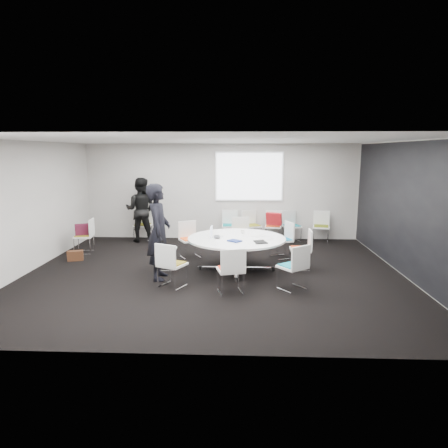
{
  "coord_description": "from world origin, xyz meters",
  "views": [
    {
      "loc": [
        0.57,
        -8.22,
        2.58
      ],
      "look_at": [
        0.2,
        0.4,
        1.0
      ],
      "focal_mm": 32.0,
      "sensor_mm": 36.0,
      "label": 1
    }
  ],
  "objects_px": {
    "chair_ring_d": "(190,246)",
    "person_back": "(141,210)",
    "chair_ring_c": "(241,241)",
    "chair_back_a": "(230,231)",
    "cup": "(243,232)",
    "conference_table": "(237,247)",
    "chair_ring_f": "(172,273)",
    "chair_ring_e": "(165,257)",
    "person_main": "(159,232)",
    "laptop": "(219,237)",
    "chair_spare_left": "(85,243)",
    "brown_bag": "(75,256)",
    "chair_back_c": "(273,232)",
    "chair_back_b": "(252,232)",
    "chair_ring_g": "(231,279)",
    "maroon_bag": "(83,229)",
    "chair_ring_h": "(293,275)",
    "chair_ring_b": "(282,247)",
    "chair_back_e": "(321,233)",
    "chair_person_back": "(143,231)",
    "chair_ring_a": "(301,257)",
    "chair_back_d": "(291,232)"
  },
  "relations": [
    {
      "from": "chair_back_a",
      "to": "chair_back_b",
      "type": "relative_size",
      "value": 1.0
    },
    {
      "from": "chair_ring_a",
      "to": "chair_ring_f",
      "type": "distance_m",
      "value": 2.95
    },
    {
      "from": "conference_table",
      "to": "chair_ring_g",
      "type": "height_order",
      "value": "chair_ring_g"
    },
    {
      "from": "chair_ring_c",
      "to": "chair_back_c",
      "type": "bearing_deg",
      "value": -133.09
    },
    {
      "from": "chair_ring_e",
      "to": "cup",
      "type": "distance_m",
      "value": 1.83
    },
    {
      "from": "chair_ring_c",
      "to": "chair_back_a",
      "type": "height_order",
      "value": "same"
    },
    {
      "from": "chair_spare_left",
      "to": "brown_bag",
      "type": "relative_size",
      "value": 2.44
    },
    {
      "from": "chair_ring_b",
      "to": "chair_back_b",
      "type": "height_order",
      "value": "same"
    },
    {
      "from": "chair_ring_b",
      "to": "chair_back_c",
      "type": "distance_m",
      "value": 1.8
    },
    {
      "from": "chair_back_a",
      "to": "brown_bag",
      "type": "bearing_deg",
      "value": 30.52
    },
    {
      "from": "chair_spare_left",
      "to": "brown_bag",
      "type": "bearing_deg",
      "value": 176.26
    },
    {
      "from": "chair_spare_left",
      "to": "cup",
      "type": "bearing_deg",
      "value": -109.44
    },
    {
      "from": "chair_person_back",
      "to": "person_main",
      "type": "relative_size",
      "value": 0.45
    },
    {
      "from": "chair_back_d",
      "to": "laptop",
      "type": "bearing_deg",
      "value": 34.4
    },
    {
      "from": "chair_ring_b",
      "to": "maroon_bag",
      "type": "height_order",
      "value": "chair_ring_b"
    },
    {
      "from": "chair_ring_f",
      "to": "chair_ring_h",
      "type": "distance_m",
      "value": 2.3
    },
    {
      "from": "chair_spare_left",
      "to": "chair_person_back",
      "type": "relative_size",
      "value": 1.0
    },
    {
      "from": "chair_ring_f",
      "to": "chair_ring_d",
      "type": "bearing_deg",
      "value": 113.95
    },
    {
      "from": "cup",
      "to": "conference_table",
      "type": "bearing_deg",
      "value": -106.39
    },
    {
      "from": "chair_ring_h",
      "to": "chair_back_b",
      "type": "height_order",
      "value": "same"
    },
    {
      "from": "chair_ring_h",
      "to": "chair_back_c",
      "type": "distance_m",
      "value": 4.09
    },
    {
      "from": "chair_ring_d",
      "to": "person_back",
      "type": "bearing_deg",
      "value": -74.61
    },
    {
      "from": "person_back",
      "to": "maroon_bag",
      "type": "xyz_separation_m",
      "value": [
        -1.13,
        -1.43,
        -0.3
      ]
    },
    {
      "from": "chair_ring_d",
      "to": "brown_bag",
      "type": "bearing_deg",
      "value": -19.31
    },
    {
      "from": "chair_ring_g",
      "to": "maroon_bag",
      "type": "xyz_separation_m",
      "value": [
        -3.83,
        2.79,
        0.34
      ]
    },
    {
      "from": "laptop",
      "to": "cup",
      "type": "height_order",
      "value": "cup"
    },
    {
      "from": "chair_ring_h",
      "to": "person_main",
      "type": "xyz_separation_m",
      "value": [
        -2.64,
        0.56,
        0.7
      ]
    },
    {
      "from": "chair_ring_f",
      "to": "person_back",
      "type": "height_order",
      "value": "person_back"
    },
    {
      "from": "cup",
      "to": "chair_ring_a",
      "type": "bearing_deg",
      "value": -12.82
    },
    {
      "from": "chair_ring_e",
      "to": "chair_back_e",
      "type": "distance_m",
      "value": 4.89
    },
    {
      "from": "chair_ring_a",
      "to": "chair_ring_f",
      "type": "height_order",
      "value": "same"
    },
    {
      "from": "chair_back_e",
      "to": "brown_bag",
      "type": "distance_m",
      "value": 6.65
    },
    {
      "from": "chair_ring_d",
      "to": "chair_back_d",
      "type": "relative_size",
      "value": 1.0
    },
    {
      "from": "chair_ring_c",
      "to": "laptop",
      "type": "bearing_deg",
      "value": 67.59
    },
    {
      "from": "person_main",
      "to": "chair_ring_c",
      "type": "bearing_deg",
      "value": -38.85
    },
    {
      "from": "chair_back_c",
      "to": "person_back",
      "type": "relative_size",
      "value": 0.48
    },
    {
      "from": "person_main",
      "to": "laptop",
      "type": "relative_size",
      "value": 6.43
    },
    {
      "from": "person_main",
      "to": "brown_bag",
      "type": "height_order",
      "value": "person_main"
    },
    {
      "from": "conference_table",
      "to": "chair_ring_d",
      "type": "distance_m",
      "value": 1.56
    },
    {
      "from": "chair_ring_g",
      "to": "chair_back_d",
      "type": "bearing_deg",
      "value": 54.66
    },
    {
      "from": "chair_ring_c",
      "to": "chair_ring_e",
      "type": "xyz_separation_m",
      "value": [
        -1.67,
        -1.65,
        0.0
      ]
    },
    {
      "from": "chair_ring_e",
      "to": "chair_ring_f",
      "type": "xyz_separation_m",
      "value": [
        0.35,
        -1.18,
        0.0
      ]
    },
    {
      "from": "cup",
      "to": "brown_bag",
      "type": "relative_size",
      "value": 0.25
    },
    {
      "from": "chair_ring_e",
      "to": "person_back",
      "type": "height_order",
      "value": "person_back"
    },
    {
      "from": "chair_back_e",
      "to": "brown_bag",
      "type": "xyz_separation_m",
      "value": [
        -6.25,
        -2.27,
        -0.16
      ]
    },
    {
      "from": "chair_ring_e",
      "to": "cup",
      "type": "bearing_deg",
      "value": 102.39
    },
    {
      "from": "chair_ring_e",
      "to": "laptop",
      "type": "relative_size",
      "value": 2.9
    },
    {
      "from": "chair_ring_g",
      "to": "cup",
      "type": "xyz_separation_m",
      "value": [
        0.22,
        1.91,
        0.5
      ]
    },
    {
      "from": "chair_ring_a",
      "to": "chair_spare_left",
      "type": "bearing_deg",
      "value": 78.91
    },
    {
      "from": "chair_back_b",
      "to": "chair_back_c",
      "type": "xyz_separation_m",
      "value": [
        0.62,
        -0.04,
        0.0
      ]
    }
  ]
}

